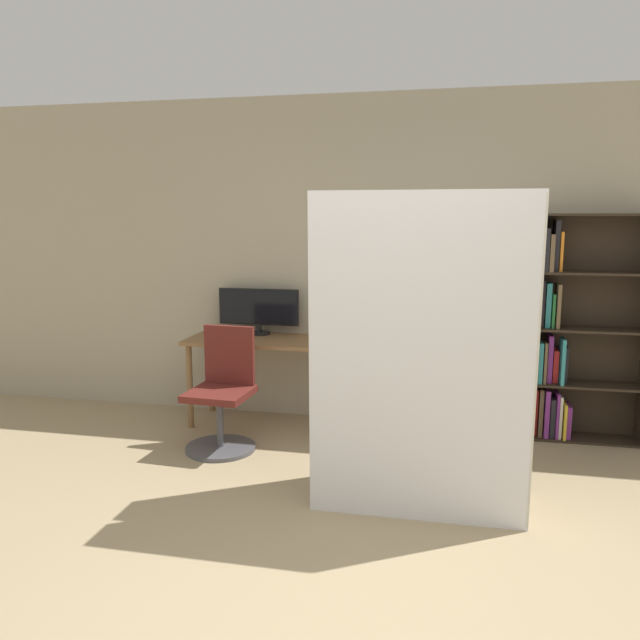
{
  "coord_description": "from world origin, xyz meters",
  "views": [
    {
      "loc": [
        0.41,
        -2.51,
        1.72
      ],
      "look_at": [
        -0.43,
        1.44,
        1.05
      ],
      "focal_mm": 35.0,
      "sensor_mm": 36.0,
      "label": 1
    }
  ],
  "objects_px": {
    "bookshelf": "(575,337)",
    "mattress_near": "(421,358)",
    "office_chair": "(223,401)",
    "mattress_far": "(424,348)",
    "monitor": "(259,309)"
  },
  "relations": [
    {
      "from": "bookshelf",
      "to": "mattress_near",
      "type": "distance_m",
      "value": 1.9
    },
    {
      "from": "office_chair",
      "to": "mattress_near",
      "type": "xyz_separation_m",
      "value": [
        1.49,
        -0.76,
        0.57
      ]
    },
    {
      "from": "mattress_far",
      "to": "bookshelf",
      "type": "bearing_deg",
      "value": 48.79
    },
    {
      "from": "mattress_far",
      "to": "office_chair",
      "type": "bearing_deg",
      "value": 162.54
    },
    {
      "from": "office_chair",
      "to": "mattress_far",
      "type": "height_order",
      "value": "mattress_far"
    },
    {
      "from": "monitor",
      "to": "bookshelf",
      "type": "bearing_deg",
      "value": 0.15
    },
    {
      "from": "office_chair",
      "to": "mattress_far",
      "type": "xyz_separation_m",
      "value": [
        1.49,
        -0.47,
        0.57
      ]
    },
    {
      "from": "monitor",
      "to": "mattress_near",
      "type": "bearing_deg",
      "value": -46.64
    },
    {
      "from": "monitor",
      "to": "office_chair",
      "type": "relative_size",
      "value": 0.77
    },
    {
      "from": "monitor",
      "to": "bookshelf",
      "type": "relative_size",
      "value": 0.4
    },
    {
      "from": "monitor",
      "to": "mattress_far",
      "type": "bearing_deg",
      "value": -40.72
    },
    {
      "from": "mattress_near",
      "to": "mattress_far",
      "type": "relative_size",
      "value": 1.0
    },
    {
      "from": "monitor",
      "to": "bookshelf",
      "type": "xyz_separation_m",
      "value": [
        2.55,
        0.01,
        -0.14
      ]
    },
    {
      "from": "office_chair",
      "to": "mattress_far",
      "type": "bearing_deg",
      "value": -17.46
    },
    {
      "from": "mattress_near",
      "to": "mattress_far",
      "type": "xyz_separation_m",
      "value": [
        0.0,
        0.29,
        -0.0
      ]
    }
  ]
}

